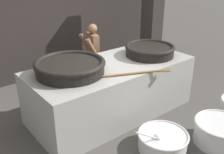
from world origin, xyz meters
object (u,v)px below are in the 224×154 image
object	(u,v)px
giant_wok_far	(150,50)
prep_bowl_vegetables	(163,140)
cook	(93,54)
giant_wok_near	(70,66)
prep_bowl_extra	(220,131)

from	to	relation	value
giant_wok_far	prep_bowl_vegetables	bearing A→B (deg)	-127.15
giant_wok_far	cook	world-z (taller)	cook
giant_wok_far	prep_bowl_vegetables	size ratio (longest dim) A/B	0.95
giant_wok_near	prep_bowl_extra	world-z (taller)	giant_wok_near
prep_bowl_vegetables	prep_bowl_extra	xyz separation A→B (m)	(0.88, -0.49, 0.06)
cook	prep_bowl_vegetables	world-z (taller)	cook
giant_wok_near	giant_wok_far	size ratio (longest dim) A/B	1.20
prep_bowl_extra	giant_wok_near	bearing A→B (deg)	128.75
giant_wok_near	prep_bowl_vegetables	world-z (taller)	giant_wok_near
cook	prep_bowl_extra	xyz separation A→B (m)	(0.42, -3.13, -0.63)
giant_wok_near	cook	world-z (taller)	cook
giant_wok_near	prep_bowl_extra	size ratio (longest dim) A/B	1.41
cook	prep_bowl_vegetables	xyz separation A→B (m)	(-0.47, -2.64, -0.68)
giant_wok_far	giant_wok_near	bearing A→B (deg)	173.89
prep_bowl_vegetables	prep_bowl_extra	bearing A→B (deg)	-28.96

